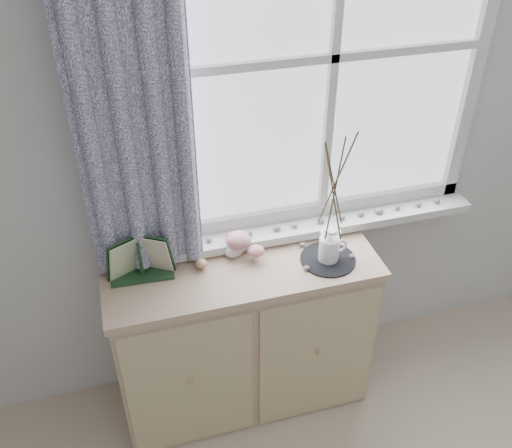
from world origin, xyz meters
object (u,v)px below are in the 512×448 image
Objects in this scene: botanical_book at (140,261)px; twig_pitcher at (335,185)px; sideboard at (243,335)px; toadstool_cluster at (243,243)px.

botanical_book is 0.45× the size of twig_pitcher.
twig_pitcher is (0.37, -0.06, 0.81)m from sideboard.
sideboard is at bearing 177.01° from twig_pitcher.
sideboard is 0.68m from botanical_book.
botanical_book reaches higher than sideboard.
sideboard is 0.90m from twig_pitcher.
botanical_book reaches higher than toadstool_cluster.
toadstool_cluster reaches higher than sideboard.
toadstool_cluster is (0.03, 0.08, 0.49)m from sideboard.
twig_pitcher reaches higher than sideboard.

